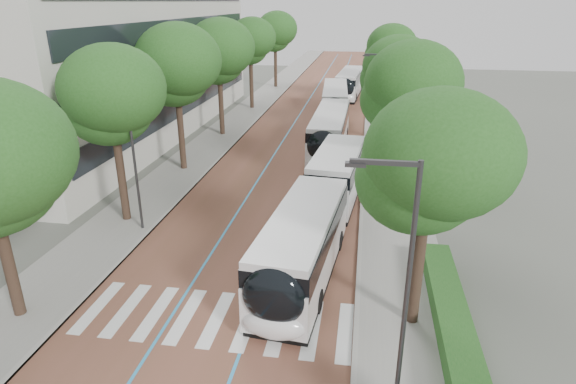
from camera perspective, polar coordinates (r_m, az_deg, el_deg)
name	(u,v)px	position (r m, az deg, el deg)	size (l,w,h in m)	color
ground	(203,335)	(18.91, -9.99, -16.33)	(160.00, 160.00, 0.00)	#51544C
road	(316,111)	(55.45, 3.39, 9.62)	(11.00, 140.00, 0.02)	brown
sidewalk_left	(252,108)	(56.67, -4.28, 9.91)	(4.00, 140.00, 0.12)	gray
sidewalk_right	(384,112)	(55.21, 11.26, 9.25)	(4.00, 140.00, 0.12)	gray
kerb_left	(268,108)	(56.26, -2.37, 9.87)	(0.20, 140.00, 0.14)	gray
kerb_right	(366,112)	(55.17, 9.27, 9.37)	(0.20, 140.00, 0.14)	gray
zebra_crossing	(217,318)	(19.59, -8.46, -14.61)	(10.55, 3.60, 0.01)	silver
lane_line_left	(303,110)	(55.62, 1.73, 9.70)	(0.12, 126.00, 0.01)	#278AC6
lane_line_right	(331,111)	(55.31, 5.07, 9.56)	(0.12, 126.00, 0.01)	#278AC6
office_building	(92,55)	(49.01, -22.20, 14.82)	(18.11, 40.00, 14.00)	#B1AFA4
hedge	(459,350)	(18.16, 19.66, -17.21)	(1.20, 14.00, 0.80)	#194919
streetlight_near	(401,282)	(12.91, 13.23, -10.36)	(1.82, 0.20, 8.00)	#2F2F32
streetlight_far	(382,100)	(36.60, 11.06, 10.69)	(1.82, 0.20, 8.00)	#2F2F32
lamp_post_left	(134,157)	(25.90, -17.79, 3.95)	(0.14, 0.14, 8.00)	#2F2F32
trees_left	(204,63)	(40.35, -9.93, 14.87)	(5.97, 60.80, 9.82)	black
trees_right	(397,76)	(38.24, 12.82, 13.23)	(6.04, 47.40, 9.09)	black
lead_bus	(320,211)	(24.44, 3.76, -2.32)	(4.18, 18.55, 3.20)	black
bus_queued_0	(329,132)	(39.56, 4.94, 7.06)	(2.64, 12.42, 3.20)	silver
bus_queued_1	(335,102)	(51.85, 5.57, 10.54)	(3.27, 12.53, 3.20)	silver
bus_queued_2	(349,84)	(64.12, 7.29, 12.59)	(3.30, 12.53, 3.20)	silver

